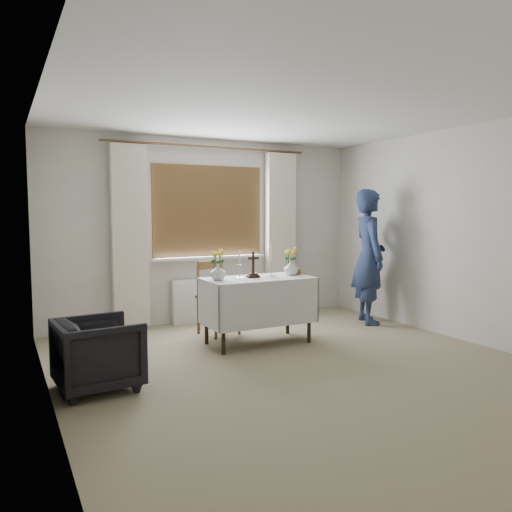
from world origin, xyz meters
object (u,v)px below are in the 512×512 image
(person, at_px, (369,257))
(altar_table, at_px, (258,311))
(wooden_cross, at_px, (253,265))
(flower_vase_right, at_px, (291,268))
(armchair, at_px, (98,354))
(wooden_chair, at_px, (219,298))
(flower_vase_left, at_px, (218,272))

(person, bearing_deg, altar_table, 118.79)
(person, distance_m, wooden_cross, 1.89)
(wooden_cross, height_order, flower_vase_right, wooden_cross)
(armchair, bearing_deg, wooden_chair, -57.03)
(armchair, bearing_deg, flower_vase_right, -78.29)
(armchair, xyz_separation_m, flower_vase_left, (1.41, 0.71, 0.54))
(flower_vase_right, bearing_deg, flower_vase_left, 179.62)
(armchair, height_order, flower_vase_left, flower_vase_left)
(altar_table, height_order, person, person)
(flower_vase_right, bearing_deg, wooden_chair, 138.27)
(altar_table, xyz_separation_m, wooden_chair, (-0.23, 0.61, 0.07))
(wooden_cross, xyz_separation_m, flower_vase_left, (-0.44, -0.02, -0.06))
(person, relative_size, wooden_cross, 6.10)
(altar_table, distance_m, armchair, 2.02)
(altar_table, distance_m, wooden_cross, 0.53)
(armchair, height_order, wooden_cross, wooden_cross)
(armchair, bearing_deg, person, -80.61)
(armchair, bearing_deg, wooden_cross, -73.54)
(altar_table, xyz_separation_m, flower_vase_right, (0.44, 0.01, 0.47))
(wooden_cross, bearing_deg, altar_table, -31.04)
(armchair, distance_m, flower_vase_left, 1.67)
(wooden_cross, bearing_deg, wooden_chair, 115.54)
(person, bearing_deg, flower_vase_left, 116.62)
(wooden_chair, distance_m, armchair, 2.12)
(flower_vase_right, bearing_deg, wooden_cross, 177.12)
(altar_table, distance_m, wooden_chair, 0.66)
(wooden_chair, bearing_deg, flower_vase_left, -127.42)
(altar_table, distance_m, person, 1.93)
(armchair, xyz_separation_m, wooden_cross, (1.85, 0.73, 0.60))
(flower_vase_right, bearing_deg, armchair, -163.25)
(altar_table, bearing_deg, wooden_cross, 141.08)
(wooden_cross, bearing_deg, flower_vase_right, 4.99)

